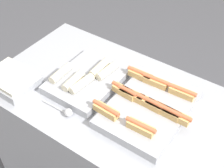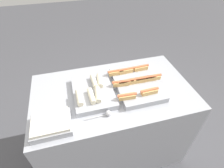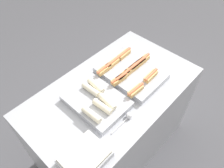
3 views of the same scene
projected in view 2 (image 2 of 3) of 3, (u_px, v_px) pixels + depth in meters
The scene contains 6 objects.
ground_plane at pixel (113, 145), 2.15m from camera, with size 12.00×12.00×0.00m, color #4C4C51.
counter at pixel (113, 122), 1.85m from camera, with size 1.41×0.82×0.92m.
tray_hotdogs at pixel (136, 83), 1.56m from camera, with size 0.46×0.51×0.10m.
tray_wraps at pixel (93, 92), 1.48m from camera, with size 0.33×0.44×0.09m.
tray_side_front at pixel (51, 124), 1.23m from camera, with size 0.28×0.23×0.07m.
serving_spoon_near at pixel (106, 114), 1.32m from camera, with size 0.20×0.04×0.04m.
Camera 2 is at (-0.30, -1.07, 1.98)m, focal length 28.00 mm.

